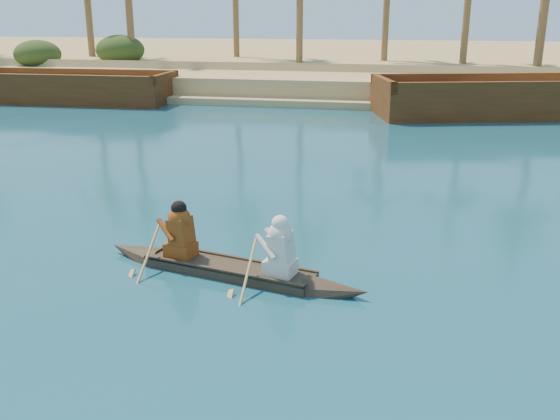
# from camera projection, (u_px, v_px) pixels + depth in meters

# --- Properties ---
(ground) EXTENTS (160.00, 160.00, 0.00)m
(ground) POSITION_uv_depth(u_px,v_px,m) (548.00, 327.00, 9.78)
(ground) COLOR #0C3B4F
(ground) RESTS_ON ground
(sandy_embankment) EXTENTS (150.00, 51.00, 1.50)m
(sandy_embankment) POSITION_uv_depth(u_px,v_px,m) (440.00, 63.00, 53.35)
(sandy_embankment) COLOR tan
(sandy_embankment) RESTS_ON ground
(shrub_cluster) EXTENTS (100.00, 6.00, 2.40)m
(shrub_cluster) POSITION_uv_depth(u_px,v_px,m) (450.00, 71.00, 38.80)
(shrub_cluster) COLOR #213513
(shrub_cluster) RESTS_ON ground
(canoe) EXTENTS (5.49, 1.95, 1.51)m
(canoe) POSITION_uv_depth(u_px,v_px,m) (229.00, 260.00, 11.67)
(canoe) COLOR #3B2C20
(canoe) RESTS_ON ground
(barge_left) EXTENTS (11.52, 4.13, 1.90)m
(barge_left) POSITION_uv_depth(u_px,v_px,m) (68.00, 89.00, 34.11)
(barge_left) COLOR #5B2F13
(barge_left) RESTS_ON ground
(barge_mid) EXTENTS (13.29, 7.46, 2.10)m
(barge_mid) POSITION_uv_depth(u_px,v_px,m) (510.00, 99.00, 29.63)
(barge_mid) COLOR #5B2F13
(barge_mid) RESTS_ON ground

